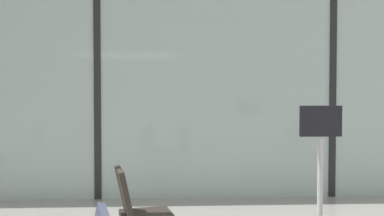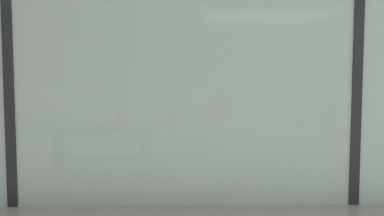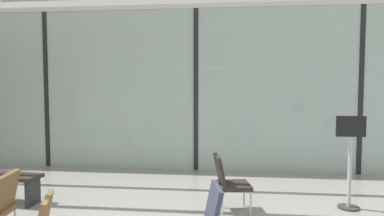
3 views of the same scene
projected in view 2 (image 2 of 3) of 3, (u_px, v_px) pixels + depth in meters
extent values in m
cube|color=#A3B7B2|center=(357.00, 30.00, 4.59)|extent=(14.00, 0.08, 3.58)
cube|color=black|center=(9.00, 29.00, 4.51)|extent=(0.10, 0.12, 3.58)
cube|color=black|center=(357.00, 30.00, 4.59)|extent=(0.10, 0.12, 3.58)
ellipsoid|color=#B2BCD6|center=(341.00, 51.00, 10.16)|extent=(11.42, 3.61, 3.61)
sphere|color=gray|center=(107.00, 51.00, 10.05)|extent=(1.99, 1.99, 1.99)
sphere|color=black|center=(206.00, 33.00, 8.42)|extent=(0.28, 0.28, 0.28)
sphere|color=black|center=(254.00, 33.00, 8.44)|extent=(0.28, 0.28, 0.28)
sphere|color=black|center=(302.00, 33.00, 8.46)|extent=(0.28, 0.28, 0.28)
sphere|color=black|center=(350.00, 33.00, 8.48)|extent=(0.28, 0.28, 0.28)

